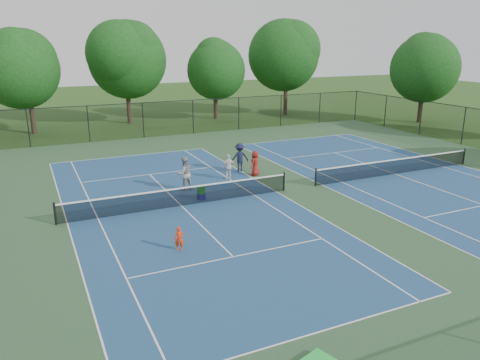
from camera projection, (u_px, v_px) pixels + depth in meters
name	position (u px, v px, depth m)	size (l,w,h in m)	color
ground	(300.00, 188.00, 26.47)	(140.00, 140.00, 0.00)	#234716
court_pad	(300.00, 188.00, 26.46)	(36.00, 36.00, 0.01)	#2B4D30
tennis_court_left	(181.00, 204.00, 23.61)	(12.00, 23.83, 1.07)	navy
tennis_court_right	(395.00, 173.00, 29.26)	(12.00, 23.83, 1.07)	navy
perimeter_fence	(301.00, 161.00, 26.01)	(36.08, 36.08, 3.02)	black
tree_back_a	(26.00, 65.00, 40.35)	(6.80, 6.80, 9.15)	#2D2116
tree_back_b	(125.00, 56.00, 45.56)	(7.60, 7.60, 10.03)	#2D2116
tree_back_c	(215.00, 66.00, 48.64)	(6.00, 6.00, 8.40)	#2D2116
tree_back_d	(287.00, 52.00, 50.61)	(7.80, 7.80, 10.37)	#2D2116
tree_side_e	(425.00, 64.00, 46.25)	(6.60, 6.60, 8.87)	#2D2116
child_player	(179.00, 239.00, 18.52)	(0.36, 0.24, 1.00)	red
instructor	(184.00, 173.00, 25.96)	(0.93, 0.72, 1.91)	#99989B
bystander_a	(228.00, 167.00, 28.02)	(0.91, 0.38, 1.55)	white
bystander_b	(240.00, 157.00, 29.73)	(1.18, 0.68, 1.82)	#171B33
bystander_c	(255.00, 163.00, 28.80)	(0.76, 0.50, 1.56)	maroon
ball_crate	(201.00, 197.00, 24.58)	(0.36, 0.30, 0.33)	navy
ball_hopper	(201.00, 190.00, 24.48)	(0.34, 0.28, 0.39)	#1A9821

